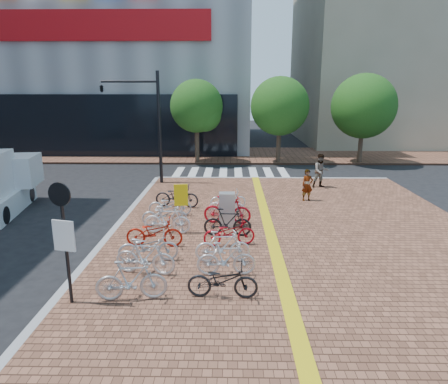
{
  "coord_description": "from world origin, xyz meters",
  "views": [
    {
      "loc": [
        0.52,
        -11.83,
        5.38
      ],
      "look_at": [
        0.23,
        3.97,
        1.3
      ],
      "focal_mm": 32.0,
      "sensor_mm": 36.0,
      "label": 1
    }
  ],
  "objects_px": {
    "bike_13": "(227,210)",
    "utility_box": "(227,209)",
    "bike_7": "(177,196)",
    "bike_3": "(154,232)",
    "bike_8": "(223,280)",
    "bike_11": "(229,232)",
    "notice_sign": "(64,229)",
    "bike_6": "(170,205)",
    "bike_5": "(164,214)",
    "bike_15": "(228,199)",
    "bike_4": "(167,220)",
    "bike_2": "(148,247)",
    "bike_14": "(226,206)",
    "bike_0": "(131,280)",
    "pedestrian_a": "(307,185)",
    "yellow_sign": "(181,199)",
    "bike_1": "(145,257)",
    "bike_9": "(226,259)",
    "bike_12": "(228,222)",
    "bike_10": "(223,246)",
    "traffic_light_pole": "(133,107)",
    "pedestrian_b": "(321,171)"
  },
  "relations": [
    {
      "from": "bike_8",
      "to": "bike_11",
      "type": "bearing_deg",
      "value": 0.11
    },
    {
      "from": "notice_sign",
      "to": "traffic_light_pole",
      "type": "height_order",
      "value": "traffic_light_pole"
    },
    {
      "from": "bike_13",
      "to": "utility_box",
      "type": "height_order",
      "value": "utility_box"
    },
    {
      "from": "notice_sign",
      "to": "bike_5",
      "type": "bearing_deg",
      "value": 76.72
    },
    {
      "from": "bike_2",
      "to": "bike_4",
      "type": "relative_size",
      "value": 1.05
    },
    {
      "from": "pedestrian_b",
      "to": "bike_11",
      "type": "bearing_deg",
      "value": -129.49
    },
    {
      "from": "bike_4",
      "to": "bike_14",
      "type": "distance_m",
      "value": 3.02
    },
    {
      "from": "bike_4",
      "to": "bike_13",
      "type": "distance_m",
      "value": 2.5
    },
    {
      "from": "bike_7",
      "to": "bike_12",
      "type": "relative_size",
      "value": 1.14
    },
    {
      "from": "bike_4",
      "to": "bike_1",
      "type": "bearing_deg",
      "value": -177.37
    },
    {
      "from": "bike_14",
      "to": "bike_15",
      "type": "distance_m",
      "value": 1.22
    },
    {
      "from": "bike_4",
      "to": "bike_15",
      "type": "xyz_separation_m",
      "value": [
        2.24,
        3.3,
        -0.1
      ]
    },
    {
      "from": "bike_1",
      "to": "utility_box",
      "type": "bearing_deg",
      "value": -19.53
    },
    {
      "from": "pedestrian_a",
      "to": "bike_14",
      "type": "bearing_deg",
      "value": -159.59
    },
    {
      "from": "bike_12",
      "to": "utility_box",
      "type": "height_order",
      "value": "utility_box"
    },
    {
      "from": "bike_11",
      "to": "utility_box",
      "type": "distance_m",
      "value": 2.07
    },
    {
      "from": "bike_2",
      "to": "bike_12",
      "type": "distance_m",
      "value": 3.35
    },
    {
      "from": "utility_box",
      "to": "yellow_sign",
      "type": "distance_m",
      "value": 1.98
    },
    {
      "from": "bike_11",
      "to": "notice_sign",
      "type": "distance_m",
      "value": 5.77
    },
    {
      "from": "bike_6",
      "to": "bike_0",
      "type": "bearing_deg",
      "value": 176.04
    },
    {
      "from": "bike_6",
      "to": "bike_7",
      "type": "height_order",
      "value": "bike_7"
    },
    {
      "from": "bike_15",
      "to": "utility_box",
      "type": "relative_size",
      "value": 1.21
    },
    {
      "from": "bike_8",
      "to": "bike_10",
      "type": "xyz_separation_m",
      "value": [
        -0.04,
        2.19,
        0.04
      ]
    },
    {
      "from": "bike_14",
      "to": "bike_9",
      "type": "bearing_deg",
      "value": -174.13
    },
    {
      "from": "bike_3",
      "to": "bike_8",
      "type": "distance_m",
      "value": 4.18
    },
    {
      "from": "bike_0",
      "to": "bike_15",
      "type": "bearing_deg",
      "value": -23.13
    },
    {
      "from": "bike_14",
      "to": "bike_15",
      "type": "relative_size",
      "value": 0.96
    },
    {
      "from": "bike_5",
      "to": "bike_8",
      "type": "relative_size",
      "value": 0.97
    },
    {
      "from": "bike_10",
      "to": "bike_11",
      "type": "distance_m",
      "value": 1.39
    },
    {
      "from": "bike_4",
      "to": "traffic_light_pole",
      "type": "bearing_deg",
      "value": 24.52
    },
    {
      "from": "bike_0",
      "to": "bike_8",
      "type": "height_order",
      "value": "bike_0"
    },
    {
      "from": "bike_5",
      "to": "bike_15",
      "type": "xyz_separation_m",
      "value": [
        2.48,
        2.42,
        -0.04
      ]
    },
    {
      "from": "bike_6",
      "to": "bike_14",
      "type": "xyz_separation_m",
      "value": [
        2.4,
        -0.08,
        -0.01
      ]
    },
    {
      "from": "bike_5",
      "to": "yellow_sign",
      "type": "xyz_separation_m",
      "value": [
        0.79,
        -0.83,
        0.84
      ]
    },
    {
      "from": "bike_15",
      "to": "bike_4",
      "type": "bearing_deg",
      "value": 138.84
    },
    {
      "from": "bike_13",
      "to": "yellow_sign",
      "type": "relative_size",
      "value": 1.01
    },
    {
      "from": "utility_box",
      "to": "bike_12",
      "type": "bearing_deg",
      "value": -88.19
    },
    {
      "from": "bike_8",
      "to": "notice_sign",
      "type": "relative_size",
      "value": 0.58
    },
    {
      "from": "bike_6",
      "to": "notice_sign",
      "type": "distance_m",
      "value": 7.53
    },
    {
      "from": "bike_2",
      "to": "bike_8",
      "type": "relative_size",
      "value": 1.02
    },
    {
      "from": "bike_4",
      "to": "bike_6",
      "type": "xyz_separation_m",
      "value": [
        -0.21,
        2.17,
        -0.05
      ]
    },
    {
      "from": "bike_13",
      "to": "bike_7",
      "type": "bearing_deg",
      "value": 52.01
    },
    {
      "from": "bike_3",
      "to": "bike_15",
      "type": "relative_size",
      "value": 1.2
    },
    {
      "from": "bike_2",
      "to": "bike_15",
      "type": "height_order",
      "value": "bike_2"
    },
    {
      "from": "bike_1",
      "to": "pedestrian_a",
      "type": "bearing_deg",
      "value": -28.6
    },
    {
      "from": "bike_4",
      "to": "bike_9",
      "type": "xyz_separation_m",
      "value": [
        2.24,
        -3.44,
        -0.02
      ]
    },
    {
      "from": "bike_7",
      "to": "bike_13",
      "type": "height_order",
      "value": "bike_13"
    },
    {
      "from": "bike_13",
      "to": "notice_sign",
      "type": "distance_m",
      "value": 7.45
    },
    {
      "from": "bike_3",
      "to": "pedestrian_a",
      "type": "distance_m",
      "value": 8.64
    },
    {
      "from": "bike_5",
      "to": "bike_8",
      "type": "xyz_separation_m",
      "value": [
        2.41,
        -5.6,
        0.01
      ]
    }
  ]
}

